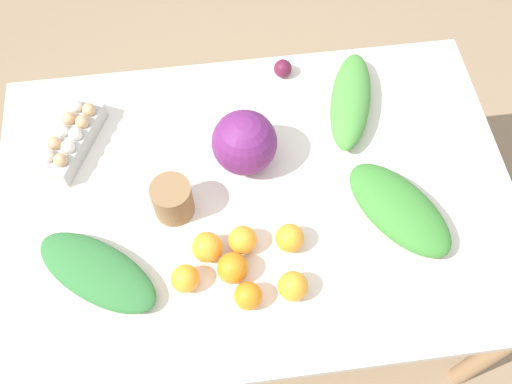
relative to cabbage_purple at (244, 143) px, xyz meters
name	(u,v)px	position (x,y,z in m)	size (l,w,h in m)	color
ground_plane	(256,282)	(-0.02, 0.12, -0.80)	(8.00, 8.00, 0.00)	#937A5B
dining_table	(256,208)	(-0.02, 0.12, -0.17)	(1.47, 1.02, 0.71)	silver
cabbage_purple	(244,143)	(0.00, 0.00, 0.00)	(0.19, 0.19, 0.19)	#6B2366
egg_carton	(71,138)	(0.50, -0.11, -0.05)	(0.20, 0.29, 0.09)	#B7B7B2
paper_bag	(173,199)	(0.21, 0.14, -0.03)	(0.11, 0.11, 0.12)	olive
greens_bunch_scallion	(399,209)	(-0.39, 0.24, -0.05)	(0.35, 0.17, 0.08)	#3D8433
greens_bunch_kale	(351,100)	(-0.34, -0.15, -0.05)	(0.37, 0.12, 0.09)	#4C933D
greens_bunch_dandelion	(97,272)	(0.42, 0.31, -0.06)	(0.36, 0.15, 0.06)	#337538
beet_root	(283,68)	(-0.16, -0.31, -0.06)	(0.06, 0.06, 0.06)	#5B1933
orange_0	(233,268)	(0.07, 0.35, -0.05)	(0.08, 0.08, 0.08)	orange
orange_1	(207,247)	(0.13, 0.28, -0.05)	(0.08, 0.08, 0.08)	orange
orange_2	(243,240)	(0.04, 0.27, -0.05)	(0.08, 0.08, 0.08)	orange
orange_3	(185,279)	(0.20, 0.36, -0.06)	(0.07, 0.07, 0.07)	orange
orange_4	(290,238)	(-0.09, 0.28, -0.05)	(0.08, 0.08, 0.08)	orange
orange_5	(248,296)	(0.04, 0.43, -0.06)	(0.07, 0.07, 0.07)	orange
orange_6	(293,286)	(-0.07, 0.42, -0.05)	(0.08, 0.08, 0.08)	orange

